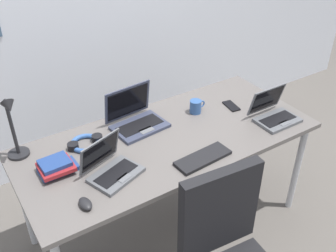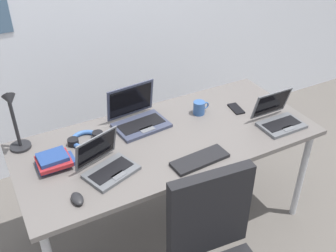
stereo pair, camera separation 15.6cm
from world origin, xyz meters
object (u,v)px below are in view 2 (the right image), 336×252
at_px(headphones, 86,139).
at_px(book_stack, 54,161).
at_px(computer_mouse, 77,199).
at_px(laptop_near_lamp, 107,165).
at_px(cell_phone, 236,109).
at_px(laptop_mid_desk, 138,117).
at_px(external_keyboard, 200,160).
at_px(desk_lamp, 15,122).
at_px(coffee_mug, 199,108).
at_px(laptop_center, 278,118).

xyz_separation_m(headphones, book_stack, (-0.22, -0.14, 0.02)).
relative_size(computer_mouse, book_stack, 0.47).
relative_size(laptop_near_lamp, cell_phone, 2.40).
xyz_separation_m(cell_phone, headphones, (-1.00, 0.12, 0.01)).
bearing_deg(laptop_near_lamp, headphones, 92.85).
distance_m(laptop_mid_desk, external_keyboard, 0.52).
height_order(desk_lamp, external_keyboard, desk_lamp).
height_order(laptop_near_lamp, coffee_mug, laptop_near_lamp).
bearing_deg(laptop_center, headphones, 160.88).
relative_size(desk_lamp, book_stack, 1.96).
bearing_deg(headphones, book_stack, -147.33).
xyz_separation_m(desk_lamp, laptop_mid_desk, (0.70, -0.06, -0.15)).
height_order(desk_lamp, headphones, desk_lamp).
height_order(desk_lamp, laptop_near_lamp, desk_lamp).
relative_size(external_keyboard, headphones, 1.54).
bearing_deg(laptop_center, desk_lamp, 162.20).
bearing_deg(laptop_center, book_stack, 169.51).
bearing_deg(external_keyboard, desk_lamp, 142.87).
relative_size(headphones, book_stack, 1.05).
xyz_separation_m(laptop_near_lamp, headphones, (-0.02, 0.31, -0.03)).
distance_m(desk_lamp, computer_mouse, 0.60).
bearing_deg(headphones, external_keyboard, -43.97).
xyz_separation_m(laptop_mid_desk, external_keyboard, (0.14, -0.50, -0.04)).
xyz_separation_m(computer_mouse, book_stack, (-0.03, 0.32, 0.02)).
xyz_separation_m(laptop_near_lamp, coffee_mug, (0.74, 0.26, 0.00)).
relative_size(computer_mouse, headphones, 0.45).
bearing_deg(desk_lamp, external_keyboard, -33.56).
relative_size(laptop_near_lamp, computer_mouse, 3.39).
xyz_separation_m(laptop_center, headphones, (-1.13, 0.39, -0.03)).
bearing_deg(computer_mouse, laptop_center, 0.59).
xyz_separation_m(external_keyboard, headphones, (-0.49, 0.48, 0.01)).
bearing_deg(laptop_mid_desk, computer_mouse, -138.37).
bearing_deg(external_keyboard, computer_mouse, 175.09).
bearing_deg(cell_phone, desk_lamp, 179.95).
distance_m(desk_lamp, laptop_center, 1.56).
bearing_deg(computer_mouse, external_keyboard, -3.83).
relative_size(book_stack, coffee_mug, 1.80).
height_order(laptop_mid_desk, coffee_mug, laptop_mid_desk).
bearing_deg(cell_phone, coffee_mug, 172.38).
relative_size(laptop_mid_desk, external_keyboard, 1.05).
xyz_separation_m(laptop_center, cell_phone, (-0.12, 0.27, -0.04)).
height_order(computer_mouse, coffee_mug, coffee_mug).
relative_size(laptop_near_lamp, coffee_mug, 2.88).
xyz_separation_m(external_keyboard, book_stack, (-0.72, 0.34, 0.02)).
xyz_separation_m(laptop_near_lamp, cell_phone, (0.99, 0.19, -0.04)).
bearing_deg(book_stack, computer_mouse, -85.48).
bearing_deg(laptop_mid_desk, headphones, -176.09).
height_order(laptop_mid_desk, cell_phone, laptop_mid_desk).
bearing_deg(coffee_mug, laptop_near_lamp, -160.54).
relative_size(laptop_near_lamp, headphones, 1.52).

